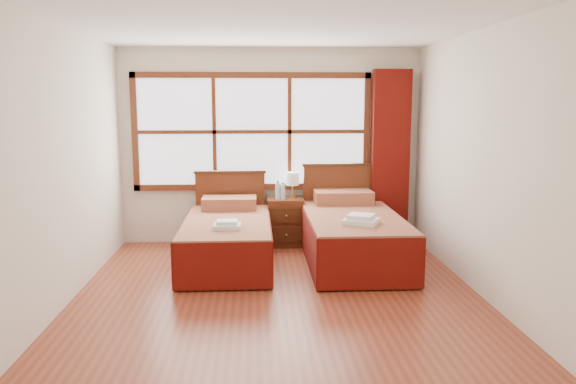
{
  "coord_description": "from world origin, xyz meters",
  "views": [
    {
      "loc": [
        -0.21,
        -5.31,
        1.9
      ],
      "look_at": [
        0.14,
        0.7,
        0.93
      ],
      "focal_mm": 35.0,
      "sensor_mm": 36.0,
      "label": 1
    }
  ],
  "objects": [
    {
      "name": "floor",
      "position": [
        0.0,
        0.0,
        0.0
      ],
      "size": [
        4.5,
        4.5,
        0.0
      ],
      "primitive_type": "plane",
      "color": "brown",
      "rests_on": "ground"
    },
    {
      "name": "ceiling",
      "position": [
        0.0,
        0.0,
        2.6
      ],
      "size": [
        4.5,
        4.5,
        0.0
      ],
      "primitive_type": "plane",
      "rotation": [
        3.14,
        0.0,
        0.0
      ],
      "color": "white",
      "rests_on": "wall_back"
    },
    {
      "name": "nightstand",
      "position": [
        0.18,
        1.99,
        0.32
      ],
      "size": [
        0.47,
        0.47,
        0.63
      ],
      "color": "#592713",
      "rests_on": "floor"
    },
    {
      "name": "bed_right",
      "position": [
        0.94,
        1.2,
        0.33
      ],
      "size": [
        1.11,
        2.14,
        1.08
      ],
      "color": "#41210D",
      "rests_on": "floor"
    },
    {
      "name": "bottle_near",
      "position": [
        0.08,
        1.93,
        0.74
      ],
      "size": [
        0.06,
        0.06,
        0.25
      ],
      "color": "silver",
      "rests_on": "nightstand"
    },
    {
      "name": "lamp",
      "position": [
        0.28,
        2.08,
        0.87
      ],
      "size": [
        0.17,
        0.17,
        0.33
      ],
      "color": "#C58D3F",
      "rests_on": "nightstand"
    },
    {
      "name": "window",
      "position": [
        -0.25,
        2.21,
        1.5
      ],
      "size": [
        3.16,
        0.06,
        1.56
      ],
      "color": "white",
      "rests_on": "wall_back"
    },
    {
      "name": "towels_left",
      "position": [
        -0.53,
        0.71,
        0.57
      ],
      "size": [
        0.3,
        0.26,
        0.09
      ],
      "rotation": [
        0.0,
        0.0,
        -0.01
      ],
      "color": "white",
      "rests_on": "bed_left"
    },
    {
      "name": "bed_left",
      "position": [
        -0.55,
        1.2,
        0.3
      ],
      "size": [
        1.02,
        2.04,
        0.99
      ],
      "color": "#41210D",
      "rests_on": "floor"
    },
    {
      "name": "curtain",
      "position": [
        1.6,
        2.11,
        1.17
      ],
      "size": [
        0.5,
        0.16,
        2.3
      ],
      "primitive_type": "cube",
      "color": "#66100A",
      "rests_on": "wall_back"
    },
    {
      "name": "wall_right",
      "position": [
        2.0,
        0.0,
        1.3
      ],
      "size": [
        0.0,
        4.5,
        4.5
      ],
      "primitive_type": "plane",
      "rotation": [
        1.57,
        0.0,
        -1.57
      ],
      "color": "silver",
      "rests_on": "floor"
    },
    {
      "name": "bottle_far",
      "position": [
        0.14,
        1.91,
        0.73
      ],
      "size": [
        0.06,
        0.06,
        0.22
      ],
      "color": "silver",
      "rests_on": "nightstand"
    },
    {
      "name": "wall_back",
      "position": [
        0.0,
        2.25,
        1.3
      ],
      "size": [
        4.0,
        0.0,
        4.0
      ],
      "primitive_type": "plane",
      "rotation": [
        1.57,
        0.0,
        0.0
      ],
      "color": "silver",
      "rests_on": "floor"
    },
    {
      "name": "towels_right",
      "position": [
        0.94,
        0.63,
        0.62
      ],
      "size": [
        0.46,
        0.43,
        0.11
      ],
      "rotation": [
        0.0,
        0.0,
        -0.43
      ],
      "color": "white",
      "rests_on": "bed_right"
    },
    {
      "name": "wall_left",
      "position": [
        -2.0,
        0.0,
        1.3
      ],
      "size": [
        0.0,
        4.5,
        4.5
      ],
      "primitive_type": "plane",
      "rotation": [
        1.57,
        0.0,
        1.57
      ],
      "color": "silver",
      "rests_on": "floor"
    }
  ]
}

